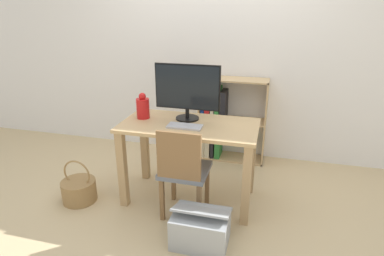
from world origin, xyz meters
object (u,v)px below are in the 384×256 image
(basket, at_px, (79,190))
(storage_box, at_px, (201,228))
(monitor, at_px, (187,89))
(vase, at_px, (143,107))
(chair, at_px, (183,169))
(bookshelf, at_px, (220,122))
(keyboard, at_px, (185,126))

(basket, bearing_deg, storage_box, -12.82)
(monitor, xyz_separation_m, vase, (-0.41, -0.07, -0.18))
(chair, distance_m, basket, 1.09)
(bookshelf, relative_size, storage_box, 2.24)
(monitor, bearing_deg, bookshelf, 78.57)
(keyboard, distance_m, bookshelf, 1.11)
(vase, bearing_deg, monitor, 10.33)
(keyboard, bearing_deg, vase, 162.50)
(chair, relative_size, storage_box, 1.93)
(keyboard, relative_size, basket, 0.71)
(monitor, relative_size, storage_box, 1.37)
(vase, height_order, basket, vase)
(bookshelf, distance_m, storage_box, 1.60)
(vase, xyz_separation_m, bookshelf, (0.58, 0.92, -0.41))
(keyboard, bearing_deg, monitor, 99.18)
(keyboard, height_order, chair, chair)
(monitor, bearing_deg, keyboard, -80.82)
(basket, bearing_deg, keyboard, 12.39)
(chair, height_order, basket, chair)
(monitor, distance_m, basket, 1.40)
(bookshelf, xyz_separation_m, basket, (-1.13, -1.27, -0.35))
(vase, relative_size, chair, 0.29)
(vase, xyz_separation_m, chair, (0.48, -0.34, -0.41))
(keyboard, xyz_separation_m, basket, (-0.99, -0.22, -0.66))
(chair, xyz_separation_m, storage_box, (0.22, -0.30, -0.32))
(monitor, relative_size, keyboard, 1.99)
(basket, relative_size, storage_box, 0.96)
(bookshelf, bearing_deg, monitor, -101.43)
(keyboard, xyz_separation_m, vase, (-0.44, 0.14, 0.10))
(chair, relative_size, bookshelf, 0.86)
(keyboard, distance_m, storage_box, 0.85)
(vase, distance_m, storage_box, 1.20)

